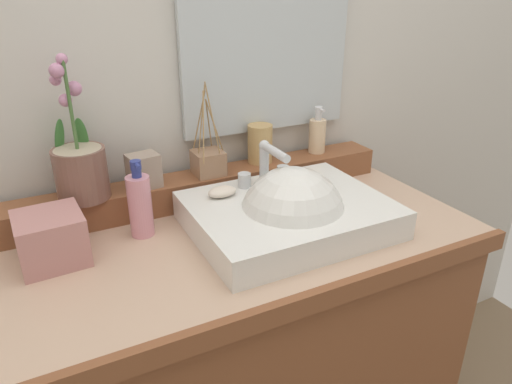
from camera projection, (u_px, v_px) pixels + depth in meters
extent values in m
cube|color=beige|center=(173.00, 56.00, 1.25)|extent=(2.99, 0.20, 2.45)
cube|color=brown|center=(238.00, 381.00, 1.27)|extent=(1.10, 0.52, 0.84)
cube|color=tan|center=(235.00, 241.00, 1.09)|extent=(1.13, 0.54, 0.04)
cube|color=brown|center=(296.00, 307.00, 0.87)|extent=(1.13, 0.02, 0.04)
cube|color=brown|center=(202.00, 187.00, 1.24)|extent=(1.06, 0.10, 0.07)
cube|color=white|center=(289.00, 215.00, 1.10)|extent=(0.45, 0.35, 0.07)
sphere|color=white|center=(292.00, 219.00, 1.08)|extent=(0.25, 0.25, 0.25)
cylinder|color=silver|center=(264.00, 165.00, 1.16)|extent=(0.02, 0.02, 0.10)
cylinder|color=silver|center=(275.00, 152.00, 1.10)|extent=(0.02, 0.11, 0.02)
sphere|color=silver|center=(264.00, 145.00, 1.14)|extent=(0.03, 0.03, 0.03)
cylinder|color=silver|center=(244.00, 180.00, 1.15)|extent=(0.03, 0.03, 0.04)
cylinder|color=silver|center=(283.00, 173.00, 1.20)|extent=(0.03, 0.03, 0.04)
ellipsoid|color=beige|center=(223.00, 192.00, 1.11)|extent=(0.07, 0.04, 0.02)
cylinder|color=brown|center=(81.00, 174.00, 1.07)|extent=(0.12, 0.12, 0.12)
cylinder|color=tan|center=(78.00, 151.00, 1.05)|extent=(0.10, 0.10, 0.01)
cylinder|color=#476B38|center=(70.00, 106.00, 1.00)|extent=(0.01, 0.01, 0.19)
ellipsoid|color=#387033|center=(60.00, 139.00, 1.06)|extent=(0.04, 0.04, 0.10)
ellipsoid|color=#387033|center=(82.00, 136.00, 1.08)|extent=(0.04, 0.04, 0.09)
sphere|color=#BF80A3|center=(65.00, 100.00, 1.01)|extent=(0.03, 0.03, 0.03)
sphere|color=#BF80A3|center=(74.00, 89.00, 1.02)|extent=(0.03, 0.03, 0.03)
sphere|color=#BF80A3|center=(55.00, 80.00, 1.00)|extent=(0.03, 0.03, 0.03)
sphere|color=#BF80A3|center=(57.00, 71.00, 0.97)|extent=(0.03, 0.03, 0.03)
sphere|color=#BF80A3|center=(62.00, 59.00, 0.97)|extent=(0.02, 0.02, 0.02)
cylinder|color=beige|center=(317.00, 136.00, 1.37)|extent=(0.05, 0.05, 0.10)
cylinder|color=silver|center=(318.00, 117.00, 1.34)|extent=(0.02, 0.02, 0.02)
cylinder|color=silver|center=(319.00, 110.00, 1.33)|extent=(0.02, 0.02, 0.02)
cylinder|color=silver|center=(321.00, 110.00, 1.32)|extent=(0.01, 0.03, 0.01)
cylinder|color=tan|center=(260.00, 144.00, 1.29)|extent=(0.07, 0.07, 0.11)
cube|color=#966E51|center=(208.00, 163.00, 1.21)|extent=(0.08, 0.08, 0.06)
cylinder|color=#9E7A4C|center=(215.00, 126.00, 1.19)|extent=(0.05, 0.01, 0.15)
cylinder|color=#9E7A4C|center=(209.00, 125.00, 1.20)|extent=(0.03, 0.05, 0.15)
cylinder|color=#9E7A4C|center=(199.00, 122.00, 1.18)|extent=(0.03, 0.04, 0.17)
cylinder|color=#9E7A4C|center=(201.00, 122.00, 1.16)|extent=(0.03, 0.01, 0.18)
cylinder|color=#9E7A4C|center=(205.00, 127.00, 1.14)|extent=(0.03, 0.06, 0.17)
cylinder|color=#9E7A4C|center=(213.00, 120.00, 1.16)|extent=(0.03, 0.03, 0.19)
cube|color=gray|center=(144.00, 171.00, 1.13)|extent=(0.08, 0.07, 0.08)
cylinder|color=pink|center=(140.00, 206.00, 1.05)|extent=(0.05, 0.05, 0.14)
cylinder|color=navy|center=(136.00, 173.00, 1.02)|extent=(0.02, 0.02, 0.02)
cylinder|color=navy|center=(136.00, 165.00, 1.01)|extent=(0.02, 0.02, 0.02)
cylinder|color=navy|center=(137.00, 165.00, 1.00)|extent=(0.01, 0.03, 0.01)
cube|color=tan|center=(51.00, 238.00, 0.96)|extent=(0.14, 0.14, 0.11)
cube|color=silver|center=(268.00, 31.00, 1.22)|extent=(0.49, 0.02, 0.53)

